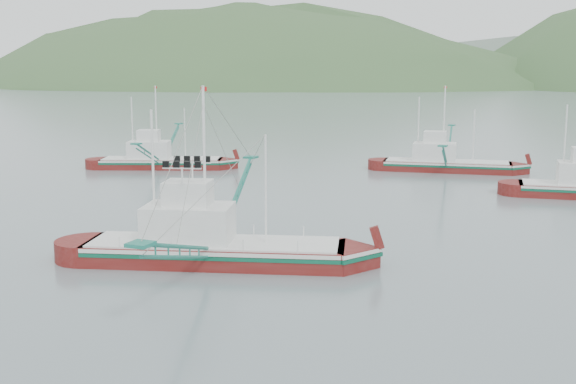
% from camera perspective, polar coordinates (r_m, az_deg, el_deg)
% --- Properties ---
extents(ground, '(1200.00, 1200.00, 0.00)m').
position_cam_1_polar(ground, '(39.92, -3.37, -5.90)').
color(ground, slate).
rests_on(ground, ground).
extents(main_boat, '(14.97, 25.58, 10.61)m').
position_cam_1_polar(main_boat, '(40.25, -6.05, -2.79)').
color(main_boat, '#5C100D').
rests_on(main_boat, ground).
extents(bg_boat_left, '(13.37, 22.60, 9.55)m').
position_cam_1_polar(bg_boat_left, '(78.96, -10.06, 3.23)').
color(bg_boat_left, '#5C100D').
rests_on(bg_boat_left, ground).
extents(bg_boat_far, '(13.46, 23.59, 9.60)m').
position_cam_1_polar(bg_boat_far, '(77.36, 12.33, 2.74)').
color(bg_boat_far, '#5C100D').
rests_on(bg_boat_far, ground).
extents(headland_left, '(448.00, 308.00, 210.00)m').
position_cam_1_polar(headland_left, '(441.05, -3.70, 8.44)').
color(headland_left, '#385A2E').
rests_on(headland_left, ground).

